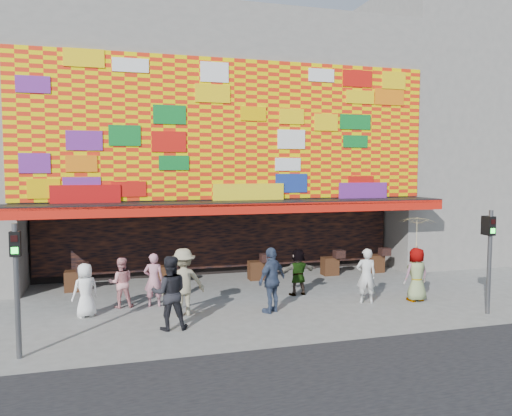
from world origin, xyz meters
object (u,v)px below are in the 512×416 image
object	(u,v)px
ped_d	(183,282)
parasol	(418,232)
ped_a	(85,290)
ped_e	(272,280)
signal_left	(16,275)
signal_right	(490,250)
ped_g	(416,274)
ped_i	(121,283)
ped_h	(366,276)
ped_c	(169,293)
ped_f	(298,272)
ped_b	(154,280)

from	to	relation	value
ped_d	parasol	bearing A→B (deg)	169.66
ped_a	ped_e	world-z (taller)	ped_e
signal_left	signal_right	world-z (taller)	same
ped_e	ped_a	bearing A→B (deg)	-45.14
ped_d	ped_e	bearing A→B (deg)	164.09
ped_g	parasol	xyz separation A→B (m)	(0.00, 0.00, 1.35)
signal_right	parasol	size ratio (longest dim) A/B	1.54
ped_e	ped_i	size ratio (longest dim) A/B	1.26
signal_left	ped_d	xyz separation A→B (m)	(3.93, 2.26, -0.90)
ped_a	ped_h	world-z (taller)	ped_h
ped_d	ped_c	bearing A→B (deg)	59.53
parasol	ped_e	bearing A→B (deg)	179.18
signal_left	ped_e	xyz separation A→B (m)	(6.45, 1.85, -0.91)
ped_i	parasol	world-z (taller)	parasol
ped_a	ped_c	world-z (taller)	ped_c
ped_g	ped_a	bearing A→B (deg)	-10.90
ped_c	ped_i	world-z (taller)	ped_c
parasol	ped_f	bearing A→B (deg)	152.24
signal_left	ped_a	distance (m)	3.30
ped_c	signal_right	bearing A→B (deg)	175.76
signal_right	ped_h	distance (m)	3.61
ped_f	ped_h	size ratio (longest dim) A/B	0.90
signal_left	ped_b	world-z (taller)	signal_left
ped_f	ped_g	distance (m)	3.75
signal_left	ped_f	bearing A→B (deg)	24.09
signal_right	ped_g	world-z (taller)	signal_right
ped_e	ped_g	bearing A→B (deg)	144.91
ped_h	parasol	bearing A→B (deg)	-172.69
ped_d	ped_h	xyz separation A→B (m)	(5.64, -0.27, -0.10)
signal_left	ped_d	world-z (taller)	signal_left
signal_right	ped_e	size ratio (longest dim) A/B	1.57
ped_a	ped_b	size ratio (longest dim) A/B	0.94
ped_c	ped_d	distance (m)	1.27
ped_b	ped_h	distance (m)	6.54
ped_a	parasol	distance (m)	10.12
ped_g	ped_d	bearing A→B (deg)	-8.59
ped_a	ped_f	world-z (taller)	ped_f
signal_right	ped_d	xyz separation A→B (m)	(-8.47, 2.26, -0.90)
ped_f	ped_i	size ratio (longest dim) A/B	1.02
ped_c	ped_d	world-z (taller)	ped_c
ped_f	ped_a	bearing A→B (deg)	1.00
ped_d	ped_i	xyz separation A→B (m)	(-1.70, 1.32, -0.20)
ped_h	ped_e	bearing A→B (deg)	17.47
ped_b	ped_h	size ratio (longest dim) A/B	0.95
ped_d	ped_h	size ratio (longest dim) A/B	1.12
parasol	ped_b	bearing A→B (deg)	168.41
ped_e	signal_left	bearing A→B (deg)	-18.26
ped_b	ped_i	distance (m)	0.97
ped_h	ped_a	bearing A→B (deg)	8.93
signal_right	ped_g	bearing A→B (deg)	123.66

